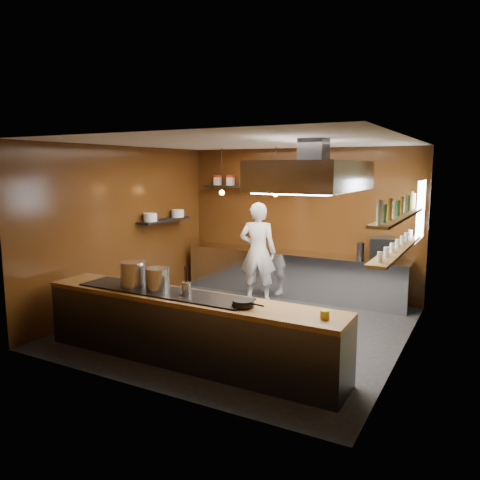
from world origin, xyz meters
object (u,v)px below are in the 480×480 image
Objects in this scene: extractor_hood at (313,175)px; espresso_machine at (382,249)px; stockpot_small at (158,279)px; chef at (258,252)px; stockpot_large at (133,274)px.

espresso_machine is at bearing 79.52° from extractor_hood.
espresso_machine is at bearing 58.76° from stockpot_small.
chef is (-2.24, -0.61, -0.14)m from espresso_machine.
chef reaches higher than espresso_machine.
stockpot_small is 0.17× the size of chef.
espresso_machine reaches higher than stockpot_large.
stockpot_small is at bearing -133.66° from espresso_machine.
stockpot_small is (-1.78, -1.19, -1.41)m from extractor_hood.
stockpot_large is 0.42m from stockpot_small.
extractor_hood reaches higher than chef.
extractor_hood is 2.57m from stockpot_small.
espresso_machine is at bearing 179.20° from chef.
espresso_machine is (2.25, 3.71, 0.03)m from stockpot_small.
espresso_machine reaches higher than stockpot_small.
chef is at bearing -177.18° from espresso_machine.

